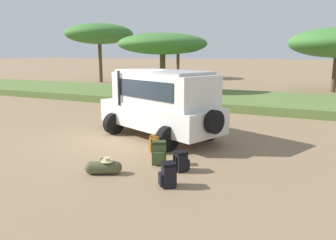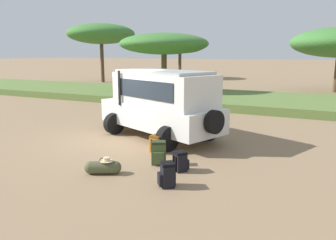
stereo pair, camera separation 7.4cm
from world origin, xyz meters
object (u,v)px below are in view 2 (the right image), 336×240
at_px(acacia_tree_left_mid, 180,47).
at_px(safari_vehicle, 161,103).
at_px(acacia_tree_far_left, 101,34).
at_px(backpack_outermost, 159,153).
at_px(backpack_cluster_center, 157,144).
at_px(backpack_beside_front_wheel, 167,175).
at_px(backpack_near_rear_wheel, 180,161).
at_px(acacia_tree_centre_back, 164,44).
at_px(duffel_bag_low_black_case, 103,167).

bearing_deg(acacia_tree_left_mid, safari_vehicle, -67.87).
bearing_deg(acacia_tree_far_left, backpack_outermost, -50.27).
bearing_deg(acacia_tree_far_left, backpack_cluster_center, -49.84).
bearing_deg(backpack_beside_front_wheel, backpack_near_rear_wheel, 97.01).
distance_m(acacia_tree_far_left, acacia_tree_centre_back, 12.90).
height_order(backpack_outermost, duffel_bag_low_black_case, backpack_outermost).
bearing_deg(acacia_tree_far_left, safari_vehicle, -48.51).
height_order(duffel_bag_low_black_case, acacia_tree_centre_back, acacia_tree_centre_back).
relative_size(acacia_tree_far_left, acacia_tree_centre_back, 1.11).
relative_size(backpack_near_rear_wheel, acacia_tree_left_mid, 0.09).
height_order(backpack_cluster_center, acacia_tree_left_mid, acacia_tree_left_mid).
bearing_deg(backpack_beside_front_wheel, backpack_cluster_center, 122.27).
bearing_deg(acacia_tree_centre_back, backpack_beside_front_wheel, -63.64).
xyz_separation_m(acacia_tree_left_mid, acacia_tree_centre_back, (5.57, -15.71, -0.03)).
distance_m(duffel_bag_low_black_case, acacia_tree_left_mid, 32.85).
bearing_deg(acacia_tree_centre_back, backpack_cluster_center, -64.76).
distance_m(duffel_bag_low_black_case, acacia_tree_far_left, 27.85).
xyz_separation_m(backpack_beside_front_wheel, backpack_near_rear_wheel, (-0.13, 1.08, -0.02)).
bearing_deg(safari_vehicle, acacia_tree_left_mid, 112.13).
xyz_separation_m(safari_vehicle, duffel_bag_low_black_case, (0.29, -3.93, -1.12)).
distance_m(backpack_beside_front_wheel, backpack_near_rear_wheel, 1.09).
xyz_separation_m(safari_vehicle, acacia_tree_left_mid, (-10.88, 26.76, 2.40)).
bearing_deg(backpack_cluster_center, backpack_outermost, -60.31).
distance_m(backpack_cluster_center, duffel_bag_low_black_case, 2.26).
bearing_deg(backpack_near_rear_wheel, acacia_tree_far_left, 130.63).
bearing_deg(backpack_outermost, acacia_tree_centre_back, 115.57).
bearing_deg(acacia_tree_far_left, acacia_tree_left_mid, 59.21).
relative_size(backpack_cluster_center, backpack_near_rear_wheel, 1.02).
distance_m(backpack_near_rear_wheel, duffel_bag_low_black_case, 2.00).
relative_size(acacia_tree_far_left, acacia_tree_left_mid, 1.23).
relative_size(safari_vehicle, duffel_bag_low_black_case, 6.11).
bearing_deg(acacia_tree_centre_back, duffel_bag_low_black_case, -69.48).
bearing_deg(safari_vehicle, backpack_outermost, -64.86).
height_order(backpack_beside_front_wheel, backpack_cluster_center, backpack_beside_front_wheel).
bearing_deg(acacia_tree_left_mid, acacia_tree_centre_back, -70.48).
bearing_deg(acacia_tree_left_mid, backpack_cluster_center, -67.86).
xyz_separation_m(safari_vehicle, acacia_tree_far_left, (-16.03, 18.12, 3.68)).
relative_size(safari_vehicle, backpack_near_rear_wheel, 10.16).
xyz_separation_m(backpack_near_rear_wheel, backpack_outermost, (-0.75, 0.22, 0.06)).
distance_m(safari_vehicle, backpack_cluster_center, 2.11).
distance_m(backpack_outermost, acacia_tree_far_left, 27.43).
bearing_deg(backpack_beside_front_wheel, acacia_tree_far_left, 129.42).
relative_size(safari_vehicle, acacia_tree_left_mid, 0.94).
bearing_deg(backpack_cluster_center, duffel_bag_low_black_case, -100.42).
height_order(backpack_cluster_center, backpack_outermost, backpack_outermost).
bearing_deg(safari_vehicle, duffel_bag_low_black_case, -85.71).
distance_m(backpack_near_rear_wheel, backpack_outermost, 0.78).
xyz_separation_m(backpack_cluster_center, acacia_tree_centre_back, (-6.02, 12.76, 3.40)).
distance_m(backpack_near_rear_wheel, acacia_tree_left_mid, 32.51).
bearing_deg(acacia_tree_centre_back, backpack_near_rear_wheel, -62.32).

